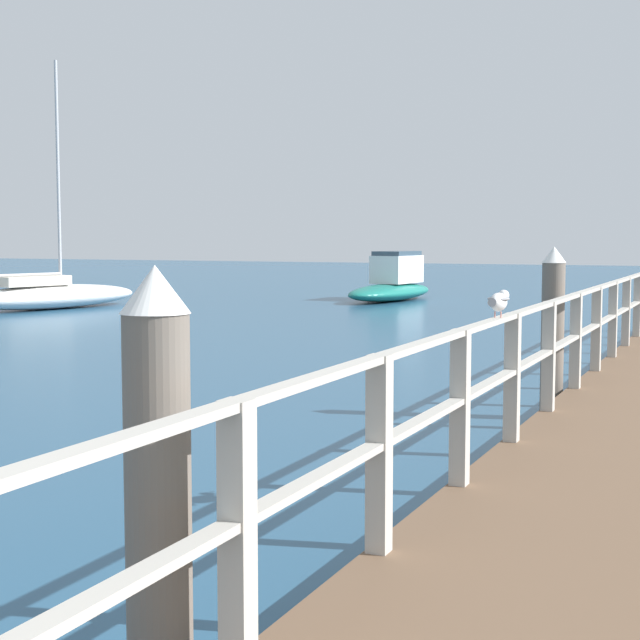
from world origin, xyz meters
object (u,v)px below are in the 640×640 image
(dock_piling_near, at_px, (158,518))
(seagull_foreground, at_px, (499,301))
(boat_3, at_px, (392,284))
(dock_piling_far, at_px, (553,333))
(boat_1, at_px, (51,295))

(dock_piling_near, height_order, seagull_foreground, dock_piling_near)
(seagull_foreground, bearing_deg, boat_3, 111.91)
(dock_piling_near, height_order, dock_piling_far, same)
(boat_3, bearing_deg, dock_piling_near, -66.40)
(dock_piling_far, height_order, boat_1, boat_1)
(dock_piling_far, distance_m, boat_1, 21.60)
(boat_1, distance_m, boat_3, 11.77)
(boat_1, height_order, boat_3, boat_1)
(boat_3, bearing_deg, boat_1, -130.41)
(seagull_foreground, height_order, boat_1, boat_1)
(boat_1, relative_size, boat_3, 1.38)
(dock_piling_near, xyz_separation_m, boat_3, (-9.50, 28.82, -0.50))
(boat_1, bearing_deg, boat_3, 57.96)
(seagull_foreground, bearing_deg, boat_1, 138.26)
(seagull_foreground, distance_m, boat_1, 24.57)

